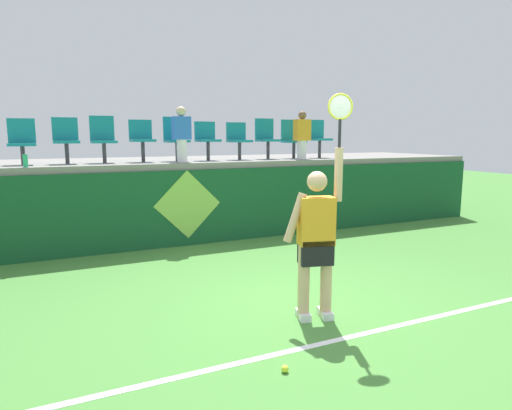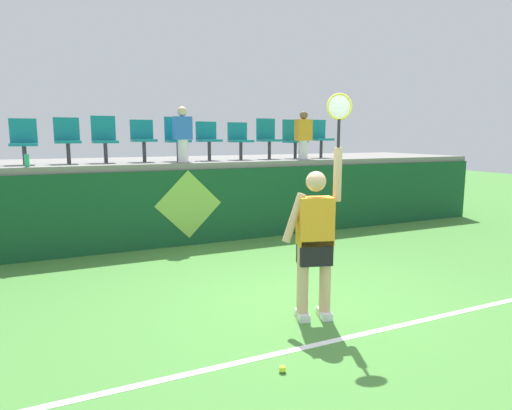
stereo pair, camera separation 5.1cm
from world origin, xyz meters
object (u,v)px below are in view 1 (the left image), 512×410
stadium_chair_2 (103,137)px  spectator_1 (182,133)px  stadium_chair_8 (292,137)px  tennis_ball (285,369)px  stadium_chair_7 (266,137)px  tennis_player (316,237)px  stadium_chair_3 (142,138)px  water_bottle (25,161)px  stadium_chair_4 (176,137)px  stadium_chair_0 (22,140)px  stadium_chair_1 (66,138)px  stadium_chair_6 (238,138)px  spectator_0 (302,135)px  stadium_chair_9 (318,136)px  stadium_chair_5 (207,138)px

stadium_chair_2 → spectator_1: (1.38, -0.43, 0.07)m
spectator_1 → stadium_chair_8: bearing=9.1°
tennis_ball → stadium_chair_7: size_ratio=0.08×
stadium_chair_8 → tennis_player: bearing=-116.9°
tennis_ball → stadium_chair_3: stadium_chair_3 is taller
stadium_chair_8 → water_bottle: bearing=-172.1°
tennis_player → stadium_chair_2: 5.15m
stadium_chair_4 → stadium_chair_0: bearing=-180.0°
water_bottle → stadium_chair_1: (0.65, 0.74, 0.36)m
stadium_chair_2 → tennis_player: bearing=-71.0°
stadium_chair_1 → stadium_chair_3: (1.35, -0.01, 0.00)m
tennis_player → stadium_chair_2: tennis_player is taller
stadium_chair_6 → stadium_chair_4: bearing=179.6°
tennis_player → stadium_chair_0: bearing=122.1°
stadium_chair_3 → stadium_chair_8: bearing=0.2°
stadium_chair_2 → spectator_0: size_ratio=0.85×
stadium_chair_0 → water_bottle: bearing=-85.7°
stadium_chair_0 → stadium_chair_3: 2.06m
stadium_chair_2 → stadium_chair_4: (1.38, -0.00, 0.01)m
stadium_chair_2 → stadium_chair_9: bearing=-0.0°
stadium_chair_6 → stadium_chair_7: 0.68m
stadium_chair_2 → stadium_chair_3: (0.71, -0.01, -0.01)m
stadium_chair_4 → stadium_chair_3: bearing=-179.2°
stadium_chair_2 → stadium_chair_4: stadium_chair_4 is taller
tennis_player → stadium_chair_7: (1.77, 4.76, 1.09)m
stadium_chair_9 → spectator_0: (-0.68, -0.42, 0.04)m
spectator_0 → stadium_chair_2: bearing=174.0°
stadium_chair_3 → stadium_chair_4: 0.67m
stadium_chair_1 → stadium_chair_2: stadium_chair_2 is taller
stadium_chair_9 → stadium_chair_3: bearing=-179.9°
tennis_ball → stadium_chair_0: 6.34m
stadium_chair_0 → spectator_1: (2.73, -0.42, 0.12)m
stadium_chair_1 → stadium_chair_2: (0.64, 0.00, 0.01)m
tennis_ball → spectator_1: size_ratio=0.06×
stadium_chair_2 → stadium_chair_8: stadium_chair_2 is taller
tennis_ball → water_bottle: water_bottle is taller
tennis_player → stadium_chair_3: tennis_player is taller
tennis_ball → stadium_chair_1: size_ratio=0.08×
tennis_player → stadium_chair_6: (1.09, 4.76, 1.05)m
stadium_chair_2 → stadium_chair_3: size_ratio=1.08×
stadium_chair_5 → stadium_chair_6: bearing=0.1°
stadium_chair_6 → stadium_chair_9: size_ratio=0.90×
stadium_chair_1 → stadium_chair_4: (2.02, 0.00, 0.02)m
tennis_player → stadium_chair_7: 5.20m
stadium_chair_2 → stadium_chair_9: 4.74m
stadium_chair_5 → stadium_chair_7: stadium_chair_7 is taller
stadium_chair_6 → spectator_0: bearing=-17.5°
tennis_player → stadium_chair_4: size_ratio=2.82×
stadium_chair_6 → stadium_chair_8: (1.32, 0.01, 0.02)m
stadium_chair_0 → stadium_chair_4: (2.73, 0.00, 0.05)m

